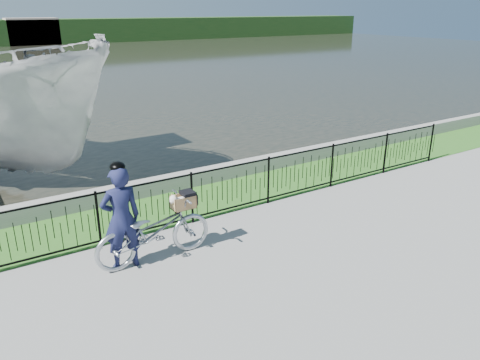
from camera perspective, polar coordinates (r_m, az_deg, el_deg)
ground at (r=9.45m, az=4.20°, el=-7.27°), size 120.00×120.00×0.00m
grass_strip at (r=11.44m, az=-3.59°, el=-2.18°), size 60.00×2.00×0.01m
water at (r=40.23m, az=-25.79°, el=12.09°), size 120.00×120.00×0.00m
quay_wall at (r=12.19m, az=-5.91°, el=0.19°), size 60.00×0.30×0.40m
fence at (r=10.42m, az=-0.97°, el=-1.05°), size 14.00×0.06×1.15m
far_building_right at (r=66.16m, az=-23.98°, el=16.22°), size 6.00×3.00×3.20m
bicycle_rig at (r=8.62m, az=-10.42°, el=-6.11°), size 2.19×0.76×1.22m
cyclist at (r=8.35m, az=-14.29°, el=-4.43°), size 0.71×0.48×1.96m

